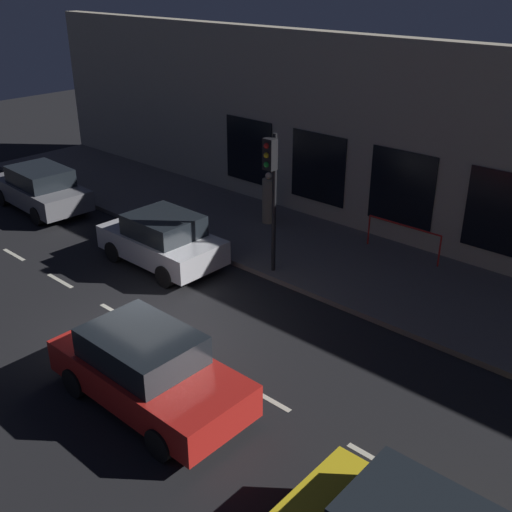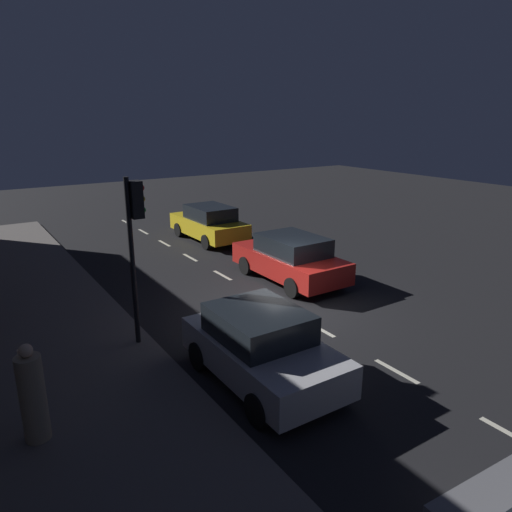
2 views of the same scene
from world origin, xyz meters
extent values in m
plane|color=black|center=(0.00, 0.00, 0.00)|extent=(60.00, 60.00, 0.00)
cube|color=#5B5654|center=(6.25, 0.00, 0.07)|extent=(4.50, 32.00, 0.15)
cube|color=#B2A893|center=(8.80, 0.00, 3.12)|extent=(0.60, 32.00, 6.24)
cube|color=black|center=(8.47, -4.76, 1.92)|extent=(0.04, 2.19, 2.34)
cube|color=black|center=(8.47, -1.59, 1.92)|extent=(0.04, 2.19, 2.34)
cube|color=black|center=(8.47, 1.59, 1.92)|extent=(0.04, 2.19, 2.34)
cube|color=black|center=(8.47, 4.76, 1.92)|extent=(0.04, 2.19, 2.34)
cube|color=beige|center=(0.00, -6.20, 0.00)|extent=(0.12, 1.20, 0.01)
cube|color=beige|center=(0.00, -3.60, 0.00)|extent=(0.12, 1.20, 0.01)
cube|color=beige|center=(0.00, -1.00, 0.00)|extent=(0.12, 1.20, 0.01)
cube|color=beige|center=(0.00, 1.60, 0.00)|extent=(0.12, 1.20, 0.01)
cube|color=beige|center=(0.00, 4.20, 0.00)|extent=(0.12, 1.20, 0.01)
cube|color=beige|center=(0.00, 6.80, 0.00)|extent=(0.12, 1.20, 0.01)
cylinder|color=black|center=(4.35, -0.01, 2.14)|extent=(0.12, 0.12, 3.97)
cube|color=black|center=(4.16, -0.01, 3.60)|extent=(0.26, 0.32, 0.84)
sphere|color=red|center=(4.02, -0.01, 3.85)|extent=(0.15, 0.15, 0.15)
sphere|color=gold|center=(4.02, -0.01, 3.60)|extent=(0.15, 0.15, 0.15)
sphere|color=green|center=(4.02, -0.01, 3.35)|extent=(0.15, 0.15, 0.15)
cube|color=red|center=(-1.67, -1.93, 0.63)|extent=(1.91, 4.36, 0.70)
cube|color=black|center=(-1.67, -1.76, 1.28)|extent=(1.67, 2.27, 0.60)
cylinder|color=black|center=(-0.78, -3.28, 0.32)|extent=(0.22, 0.64, 0.64)
cylinder|color=black|center=(-2.55, -3.28, 0.32)|extent=(0.22, 0.64, 0.64)
cylinder|color=black|center=(-0.79, -0.58, 0.32)|extent=(0.22, 0.64, 0.64)
cylinder|color=black|center=(-2.56, -0.59, 0.32)|extent=(0.22, 0.64, 0.64)
cylinder|color=black|center=(-1.11, -6.91, 0.32)|extent=(0.23, 0.64, 0.64)
cube|color=#B7B7BC|center=(2.69, 2.91, 0.63)|extent=(1.91, 3.85, 0.70)
cube|color=black|center=(2.69, 2.76, 1.28)|extent=(1.68, 2.00, 0.60)
cylinder|color=black|center=(1.81, 4.11, 0.32)|extent=(0.22, 0.64, 0.64)
cylinder|color=black|center=(3.59, 4.10, 0.32)|extent=(0.22, 0.64, 0.64)
cylinder|color=black|center=(1.80, 1.73, 0.32)|extent=(0.22, 0.64, 0.64)
cylinder|color=black|center=(3.57, 1.72, 0.32)|extent=(0.22, 0.64, 0.64)
cube|color=slate|center=(2.73, 9.76, 0.63)|extent=(2.06, 4.42, 0.70)
cube|color=black|center=(2.72, 9.58, 1.28)|extent=(1.73, 2.33, 0.60)
cylinder|color=black|center=(1.94, 11.14, 0.32)|extent=(0.25, 0.65, 0.64)
cylinder|color=black|center=(3.65, 11.05, 0.32)|extent=(0.25, 0.65, 0.64)
cylinder|color=black|center=(1.80, 8.46, 0.32)|extent=(0.25, 0.65, 0.64)
cylinder|color=black|center=(3.51, 8.37, 0.32)|extent=(0.25, 0.65, 0.64)
cylinder|color=gray|center=(7.01, 2.51, 0.92)|extent=(0.47, 0.47, 1.53)
sphere|color=beige|center=(7.01, 2.51, 1.79)|extent=(0.22, 0.22, 0.22)
cube|color=beige|center=(7.11, 2.50, 1.79)|extent=(0.05, 0.07, 0.06)
cylinder|color=red|center=(7.74, -3.39, 0.62)|extent=(0.05, 0.05, 0.95)
cylinder|color=red|center=(7.74, -1.01, 0.62)|extent=(0.05, 0.05, 0.95)
cylinder|color=red|center=(7.74, -2.20, 1.10)|extent=(0.05, 2.39, 0.05)
camera|label=1|loc=(-7.73, -10.29, 8.05)|focal=43.27mm
camera|label=2|loc=(7.66, 10.23, 5.40)|focal=33.19mm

